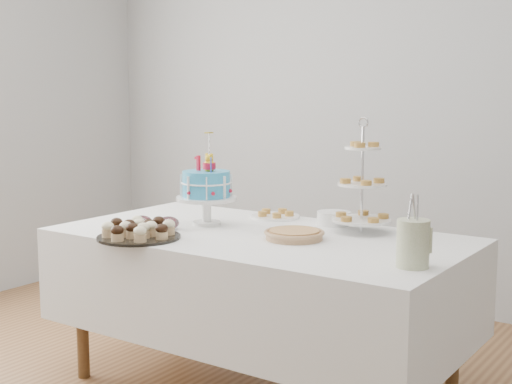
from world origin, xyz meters
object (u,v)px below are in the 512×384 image
Objects in this scene: tiered_stand at (362,185)px; table at (259,281)px; cupcake_tray at (139,229)px; jam_bowl_b at (168,223)px; pie at (294,234)px; plate_stack at (334,218)px; birthday_cake at (207,200)px; pastry_plate at (275,215)px; utensil_pitcher at (413,241)px; jam_bowl_a at (141,222)px.

table is at bearing -141.69° from tiered_stand.
cupcake_tray reaches higher than table.
table is 0.52m from jam_bowl_b.
plate_stack is (-0.02, 0.42, 0.01)m from pie.
birthday_cake reaches higher than cupcake_tray.
table is 5.08× the size of cupcake_tray.
table is 0.32m from pie.
birthday_cake is 1.80× the size of pastry_plate.
tiered_stand is at bearing 114.68° from utensil_pitcher.
table is 7.51× the size of pastry_plate.
plate_stack is 0.95m from jam_bowl_a.
birthday_cake reaches higher than jam_bowl_b.
jam_bowl_a is at bearing -121.39° from birthday_cake.
tiered_stand is (0.38, 0.30, 0.45)m from table.
tiered_stand is (0.77, 0.70, 0.18)m from cupcake_tray.
table is 3.53× the size of tiered_stand.
jam_bowl_b is (-0.42, -0.16, 0.26)m from table.
cupcake_tray is at bearing -146.90° from pie.
pie is 0.50× the size of tiered_stand.
jam_bowl_b is (-0.25, -0.56, 0.01)m from pastry_plate.
jam_bowl_a is (-0.72, -0.62, -0.00)m from plate_stack.
pastry_plate reaches higher than table.
birthday_cake is at bearing 150.62° from utensil_pitcher.
cupcake_tray is 0.70× the size of tiered_stand.
cupcake_tray is 1.05m from tiered_stand.
pastry_plate is at bearing 70.12° from birthday_cake.
jam_bowl_b is (0.12, 0.06, -0.00)m from jam_bowl_a.
birthday_cake is 0.78m from tiered_stand.
tiered_stand is 1.94× the size of utensil_pitcher.
plate_stack is (-0.20, 0.10, -0.19)m from tiered_stand.
plate_stack reaches higher than jam_bowl_a.
utensil_pitcher is (0.46, -0.50, -0.13)m from tiered_stand.
jam_bowl_a is at bearing -150.49° from tiered_stand.
jam_bowl_a is (-0.37, -0.62, 0.01)m from pastry_plate.
tiered_stand is at bearing 42.40° from cupcake_tray.
pastry_plate is (-0.37, 0.41, -0.01)m from pie.
pie is at bearing -119.30° from tiered_stand.
tiered_stand reaches higher than table.
utensil_pitcher is at bearing -30.59° from pastry_plate.
pastry_plate is at bearing 112.93° from table.
table is 0.64m from jam_bowl_a.
plate_stack is at bearing 119.78° from utensil_pitcher.
pie is at bearing 13.26° from jam_bowl_b.
tiered_stand is 0.30m from plate_stack.
birthday_cake reaches higher than pie.
tiered_stand is 0.95m from jam_bowl_b.
plate_stack is at bearing 43.16° from jam_bowl_b.
tiered_stand is at bearing 29.51° from jam_bowl_a.
table is at bearing 148.64° from utensil_pitcher.
table is 0.51m from plate_stack.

